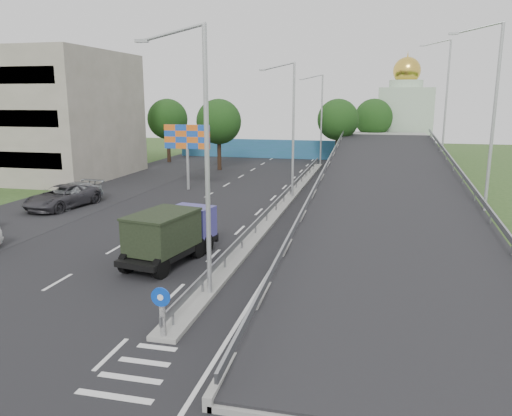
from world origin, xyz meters
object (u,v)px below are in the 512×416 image
(dump_truck, at_px, (171,233))
(parked_car_d, at_px, (71,195))
(sign_bollard, at_px, (162,312))
(lamp_post_near, at_px, (202,150))
(church, at_px, (404,116))
(billboard, at_px, (187,141))
(parked_car_c, at_px, (62,197))
(lamp_post_far, at_px, (320,115))
(lamp_post_mid, at_px, (291,123))

(dump_truck, bearing_deg, parked_car_d, 150.53)
(sign_bollard, height_order, dump_truck, dump_truck)
(lamp_post_near, xyz_separation_m, church, (9.89, 54.00, -0.50))
(lamp_post_near, xyz_separation_m, billboard, (-9.11, 22.00, -1.62))
(sign_bollard, relative_size, parked_car_d, 0.30)
(billboard, bearing_deg, parked_car_c, -124.40)
(dump_truck, height_order, parked_car_d, dump_truck)
(lamp_post_far, xyz_separation_m, dump_truck, (-3.00, -36.17, -4.41))
(parked_car_d, bearing_deg, lamp_post_far, 65.41)
(sign_bollard, bearing_deg, church, 80.19)
(lamp_post_far, distance_m, church, 17.15)
(lamp_post_mid, bearing_deg, parked_car_d, -158.04)
(billboard, relative_size, dump_truck, 0.91)
(lamp_post_mid, xyz_separation_m, dump_truck, (-3.00, -16.17, -4.41))
(church, bearing_deg, lamp_post_near, -100.38)
(lamp_post_near, bearing_deg, parked_car_c, 139.30)
(dump_truck, distance_m, parked_car_d, 15.72)
(lamp_post_far, xyz_separation_m, parked_car_c, (-15.21, -26.91, -5.00))
(parked_car_d, bearing_deg, sign_bollard, -44.58)
(lamp_post_mid, distance_m, church, 35.41)
(church, distance_m, billboard, 37.23)
(sign_bollard, bearing_deg, lamp_post_far, 89.86)
(sign_bollard, relative_size, lamp_post_far, 0.17)
(church, bearing_deg, parked_car_c, -121.53)
(lamp_post_mid, xyz_separation_m, billboard, (-9.11, 2.00, -1.62))
(sign_bollard, xyz_separation_m, church, (10.00, 57.83, 4.28))
(church, bearing_deg, dump_truck, -104.41)
(billboard, xyz_separation_m, parked_car_d, (-5.92, -8.06, -3.39))
(lamp_post_near, bearing_deg, lamp_post_far, 90.00)
(lamp_post_near, relative_size, church, 0.73)
(lamp_post_far, height_order, parked_car_d, lamp_post_far)
(dump_truck, bearing_deg, parked_car_c, 153.41)
(sign_bollard, distance_m, church, 58.84)
(billboard, bearing_deg, lamp_post_mid, -12.38)
(sign_bollard, xyz_separation_m, billboard, (-9.00, 25.83, 3.15))
(sign_bollard, relative_size, lamp_post_mid, 0.17)
(lamp_post_mid, xyz_separation_m, parked_car_c, (-15.21, -6.91, -5.00))
(lamp_post_near, xyz_separation_m, dump_truck, (-3.00, 3.83, -4.41))
(lamp_post_mid, height_order, lamp_post_far, same)
(church, height_order, billboard, church)
(lamp_post_mid, bearing_deg, parked_car_c, -155.56)
(lamp_post_mid, distance_m, lamp_post_far, 20.00)
(lamp_post_mid, relative_size, lamp_post_far, 1.00)
(lamp_post_near, bearing_deg, sign_bollard, -91.64)
(lamp_post_near, xyz_separation_m, lamp_post_mid, (0.00, 20.00, 0.00))
(lamp_post_near, height_order, lamp_post_mid, same)
(lamp_post_mid, distance_m, billboard, 9.47)
(dump_truck, bearing_deg, lamp_post_near, -41.39)
(church, distance_m, parked_car_c, 48.21)
(parked_car_c, bearing_deg, parked_car_d, 86.60)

